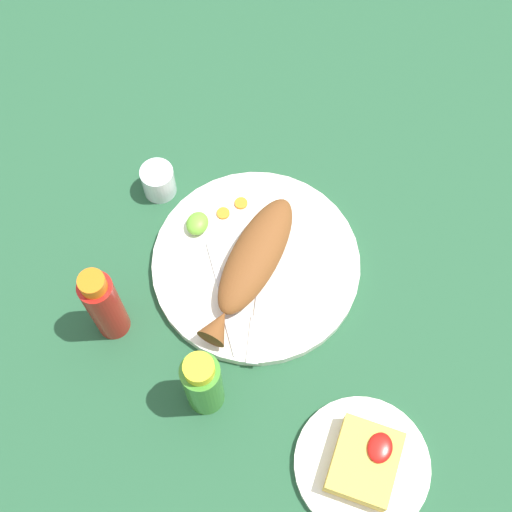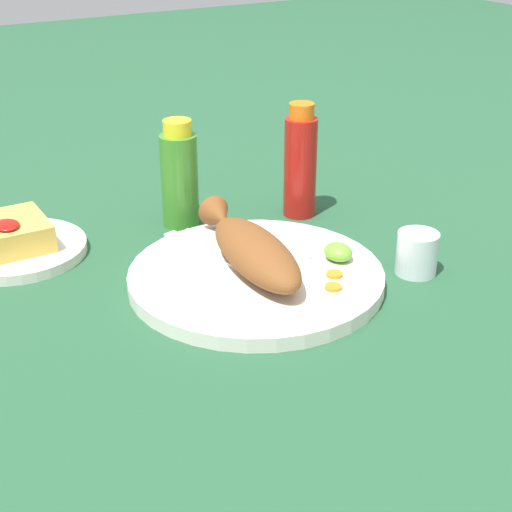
{
  "view_description": "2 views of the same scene",
  "coord_description": "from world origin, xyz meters",
  "px_view_note": "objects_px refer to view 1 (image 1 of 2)",
  "views": [
    {
      "loc": [
        -0.41,
        -0.14,
        1.0
      ],
      "look_at": [
        0.0,
        0.0,
        0.04
      ],
      "focal_mm": 50.0,
      "sensor_mm": 36.0,
      "label": 1
    },
    {
      "loc": [
        0.74,
        -0.43,
        0.46
      ],
      "look_at": [
        0.0,
        0.0,
        0.04
      ],
      "focal_mm": 55.0,
      "sensor_mm": 36.0,
      "label": 2
    }
  ],
  "objects_px": {
    "salt_cup": "(159,182)",
    "fried_fish": "(252,262)",
    "main_plate": "(256,264)",
    "fork_far": "(226,305)",
    "fork_near": "(258,311)",
    "hot_sauce_bottle_green": "(200,382)",
    "side_plate_fries": "(362,465)",
    "hot_sauce_bottle_red": "(104,305)"
  },
  "relations": [
    {
      "from": "side_plate_fries",
      "to": "salt_cup",
      "type": "bearing_deg",
      "value": 53.81
    },
    {
      "from": "main_plate",
      "to": "fork_far",
      "type": "bearing_deg",
      "value": 167.39
    },
    {
      "from": "main_plate",
      "to": "fork_far",
      "type": "relative_size",
      "value": 1.96
    },
    {
      "from": "hot_sauce_bottle_red",
      "to": "fork_near",
      "type": "bearing_deg",
      "value": -67.19
    },
    {
      "from": "main_plate",
      "to": "salt_cup",
      "type": "xyz_separation_m",
      "value": [
        0.08,
        0.19,
        0.01
      ]
    },
    {
      "from": "fork_near",
      "to": "main_plate",
      "type": "bearing_deg",
      "value": -172.31
    },
    {
      "from": "fork_near",
      "to": "salt_cup",
      "type": "xyz_separation_m",
      "value": [
        0.15,
        0.22,
        0.0
      ]
    },
    {
      "from": "hot_sauce_bottle_green",
      "to": "fried_fish",
      "type": "bearing_deg",
      "value": -0.84
    },
    {
      "from": "fork_far",
      "to": "fork_near",
      "type": "bearing_deg",
      "value": 62.8
    },
    {
      "from": "main_plate",
      "to": "hot_sauce_bottle_red",
      "type": "bearing_deg",
      "value": 133.34
    },
    {
      "from": "hot_sauce_bottle_red",
      "to": "hot_sauce_bottle_green",
      "type": "relative_size",
      "value": 1.09
    },
    {
      "from": "fork_far",
      "to": "hot_sauce_bottle_green",
      "type": "xyz_separation_m",
      "value": [
        -0.13,
        -0.01,
        0.05
      ]
    },
    {
      "from": "fried_fish",
      "to": "fork_near",
      "type": "xyz_separation_m",
      "value": [
        -0.06,
        -0.03,
        -0.02
      ]
    },
    {
      "from": "fried_fish",
      "to": "salt_cup",
      "type": "bearing_deg",
      "value": 71.3
    },
    {
      "from": "hot_sauce_bottle_red",
      "to": "hot_sauce_bottle_green",
      "type": "bearing_deg",
      "value": -109.06
    },
    {
      "from": "fork_far",
      "to": "main_plate",
      "type": "bearing_deg",
      "value": 132.99
    },
    {
      "from": "salt_cup",
      "to": "fried_fish",
      "type": "bearing_deg",
      "value": -115.49
    },
    {
      "from": "hot_sauce_bottle_green",
      "to": "salt_cup",
      "type": "distance_m",
      "value": 0.35
    },
    {
      "from": "hot_sauce_bottle_red",
      "to": "salt_cup",
      "type": "relative_size",
      "value": 3.06
    },
    {
      "from": "hot_sauce_bottle_red",
      "to": "salt_cup",
      "type": "height_order",
      "value": "hot_sauce_bottle_red"
    },
    {
      "from": "fried_fish",
      "to": "hot_sauce_bottle_red",
      "type": "distance_m",
      "value": 0.22
    },
    {
      "from": "fork_near",
      "to": "hot_sauce_bottle_red",
      "type": "bearing_deg",
      "value": -80.51
    },
    {
      "from": "hot_sauce_bottle_red",
      "to": "fried_fish",
      "type": "bearing_deg",
      "value": -48.88
    },
    {
      "from": "fried_fish",
      "to": "side_plate_fries",
      "type": "bearing_deg",
      "value": -126.34
    },
    {
      "from": "fried_fish",
      "to": "hot_sauce_bottle_green",
      "type": "relative_size",
      "value": 1.64
    },
    {
      "from": "fork_near",
      "to": "side_plate_fries",
      "type": "distance_m",
      "value": 0.26
    },
    {
      "from": "fork_far",
      "to": "hot_sauce_bottle_green",
      "type": "distance_m",
      "value": 0.14
    },
    {
      "from": "fried_fish",
      "to": "hot_sauce_bottle_red",
      "type": "xyz_separation_m",
      "value": [
        -0.14,
        0.16,
        0.04
      ]
    },
    {
      "from": "fried_fish",
      "to": "salt_cup",
      "type": "distance_m",
      "value": 0.21
    },
    {
      "from": "fork_far",
      "to": "hot_sauce_bottle_green",
      "type": "bearing_deg",
      "value": -28.53
    },
    {
      "from": "fork_far",
      "to": "hot_sauce_bottle_red",
      "type": "height_order",
      "value": "hot_sauce_bottle_red"
    },
    {
      "from": "fork_far",
      "to": "fried_fish",
      "type": "bearing_deg",
      "value": 131.9
    },
    {
      "from": "fork_far",
      "to": "side_plate_fries",
      "type": "distance_m",
      "value": 0.29
    },
    {
      "from": "salt_cup",
      "to": "hot_sauce_bottle_green",
      "type": "bearing_deg",
      "value": -147.4
    },
    {
      "from": "fried_fish",
      "to": "side_plate_fries",
      "type": "distance_m",
      "value": 0.32
    },
    {
      "from": "main_plate",
      "to": "fried_fish",
      "type": "height_order",
      "value": "fried_fish"
    },
    {
      "from": "hot_sauce_bottle_green",
      "to": "side_plate_fries",
      "type": "height_order",
      "value": "hot_sauce_bottle_green"
    },
    {
      "from": "fork_near",
      "to": "hot_sauce_bottle_red",
      "type": "xyz_separation_m",
      "value": [
        -0.08,
        0.19,
        0.06
      ]
    },
    {
      "from": "side_plate_fries",
      "to": "fried_fish",
      "type": "bearing_deg",
      "value": 46.88
    },
    {
      "from": "side_plate_fries",
      "to": "fork_far",
      "type": "bearing_deg",
      "value": 58.85
    },
    {
      "from": "salt_cup",
      "to": "main_plate",
      "type": "bearing_deg",
      "value": -111.99
    },
    {
      "from": "salt_cup",
      "to": "side_plate_fries",
      "type": "distance_m",
      "value": 0.52
    }
  ]
}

